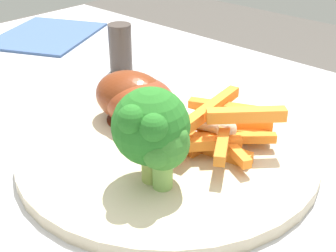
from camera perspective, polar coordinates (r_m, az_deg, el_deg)
name	(u,v)px	position (r m, az deg, el deg)	size (l,w,h in m)	color
dinner_plate	(168,151)	(0.43, 0.00, -3.02)	(0.27, 0.27, 0.01)	beige
broccoli_floret_front	(163,145)	(0.35, -0.65, -2.34)	(0.04, 0.05, 0.06)	#7FB055
broccoli_floret_middle	(152,126)	(0.36, -1.98, -0.02)	(0.06, 0.07, 0.08)	#8EA34D
carrot_fries_pile	(220,129)	(0.42, 6.37, -0.42)	(0.11, 0.12, 0.05)	orange
chicken_drumstick_near	(147,108)	(0.45, -2.59, 2.20)	(0.14, 0.07, 0.05)	#602110
chicken_drumstick_far	(147,107)	(0.45, -2.53, 2.37)	(0.13, 0.11, 0.05)	#5B2012
chicken_drumstick_extra	(135,98)	(0.46, -4.12, 3.42)	(0.14, 0.07, 0.05)	#4F1B0C
napkin	(47,35)	(0.79, -14.64, 10.73)	(0.17, 0.14, 0.00)	#3D5684
pepper_shaker	(120,49)	(0.62, -5.85, 9.42)	(0.03, 0.03, 0.06)	#423833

